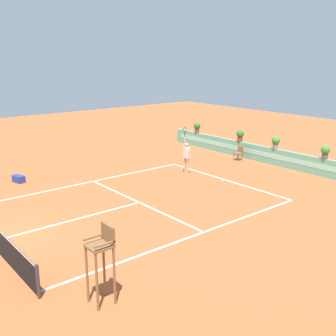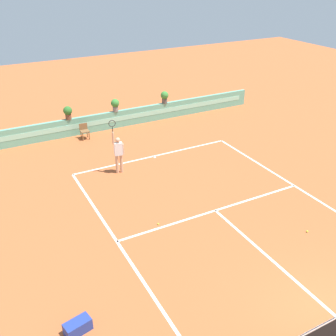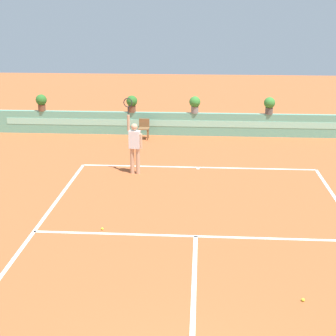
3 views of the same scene
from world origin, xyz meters
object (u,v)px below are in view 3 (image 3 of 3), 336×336
Objects in this scene: tennis_ball_near_baseline at (303,300)px; potted_plant_right at (269,104)px; potted_plant_far_left at (41,101)px; potted_plant_left at (132,103)px; tennis_ball_mid_court at (102,229)px; tennis_player at (135,144)px; ball_kid_chair at (144,128)px; potted_plant_centre at (195,103)px.

potted_plant_right reaches higher than tennis_ball_near_baseline.
potted_plant_far_left is (-9.08, 12.70, 1.38)m from tennis_ball_near_baseline.
potted_plant_right is 1.00× the size of potted_plant_far_left.
potted_plant_right is 9.92m from potted_plant_far_left.
tennis_ball_near_baseline is at bearing -68.22° from potted_plant_left.
potted_plant_far_left reaches higher than tennis_ball_mid_court.
tennis_player is at bearing -47.72° from potted_plant_far_left.
potted_plant_left is at bearing 129.20° from ball_kid_chair.
tennis_player is 4.61m from tennis_ball_mid_court.
tennis_player reaches higher than tennis_ball_mid_court.
potted_plant_centre is (-3.18, 0.00, 0.00)m from potted_plant_right.
tennis_player reaches higher than ball_kid_chair.
tennis_ball_mid_court is 0.09× the size of potted_plant_centre.
potted_plant_left is 4.01m from potted_plant_far_left.
potted_plant_far_left is (-4.60, 0.73, 0.93)m from ball_kid_chair.
potted_plant_far_left is at bearing 170.97° from ball_kid_chair.
potted_plant_centre is (1.92, 5.30, 0.36)m from tennis_player.
potted_plant_left is 1.00× the size of potted_plant_centre.
tennis_ball_near_baseline and tennis_ball_mid_court have the same top height.
potted_plant_centre is at bearing 0.00° from potted_plant_far_left.
potted_plant_centre is (-2.34, 12.70, 1.38)m from tennis_ball_near_baseline.
tennis_player reaches higher than tennis_ball_near_baseline.
potted_plant_left is (-0.60, 0.73, 0.93)m from ball_kid_chair.
ball_kid_chair is 1.17× the size of potted_plant_far_left.
potted_plant_left is (-0.55, 9.79, 1.38)m from tennis_ball_mid_court.
ball_kid_chair is 1.17× the size of potted_plant_left.
ball_kid_chair is at bearing 92.67° from tennis_player.
potted_plant_centre is at bearing 0.00° from potted_plant_left.
potted_plant_right is at bearing 61.29° from tennis_ball_mid_court.
potted_plant_far_left reaches higher than tennis_ball_near_baseline.
tennis_player reaches higher than potted_plant_centre.
tennis_player is at bearing -87.33° from ball_kid_chair.
potted_plant_centre is at bearing 70.05° from tennis_player.
tennis_ball_near_baseline is 0.09× the size of potted_plant_far_left.
potted_plant_centre is at bearing 180.00° from potted_plant_right.
potted_plant_left is 1.00× the size of potted_plant_far_left.
potted_plant_right reaches higher than tennis_ball_mid_court.
ball_kid_chair is at bearing 89.70° from tennis_ball_mid_court.
ball_kid_chair is 1.17× the size of potted_plant_right.
tennis_ball_near_baseline is at bearing -93.77° from potted_plant_right.
ball_kid_chair reaches higher than tennis_ball_near_baseline.
potted_plant_left is at bearing 93.22° from tennis_ball_mid_court.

